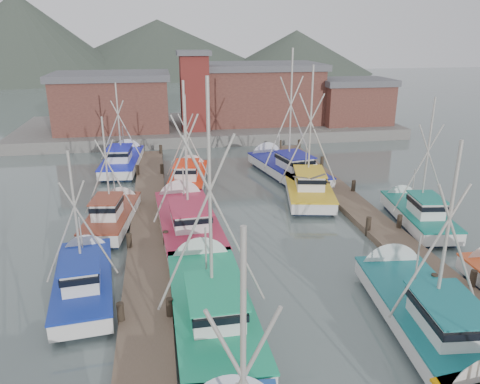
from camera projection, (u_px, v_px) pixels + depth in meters
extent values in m
plane|color=#4A5955|center=(294.00, 287.00, 22.57)|extent=(260.00, 260.00, 0.00)
cube|color=brown|center=(148.00, 257.00, 25.10)|extent=(2.20, 46.00, 0.40)
cylinder|color=black|center=(121.00, 319.00, 19.27)|extent=(0.30, 0.30, 1.50)
cylinder|color=black|center=(130.00, 246.00, 25.79)|extent=(0.30, 0.30, 1.50)
cylinder|color=black|center=(135.00, 203.00, 32.31)|extent=(0.30, 0.30, 1.50)
cylinder|color=black|center=(138.00, 174.00, 38.83)|extent=(0.30, 0.30, 1.50)
cylinder|color=black|center=(140.00, 153.00, 45.35)|extent=(0.30, 0.30, 1.50)
cylinder|color=black|center=(170.00, 314.00, 19.59)|extent=(0.30, 0.30, 1.50)
cylinder|color=black|center=(166.00, 244.00, 26.11)|extent=(0.30, 0.30, 1.50)
cylinder|color=black|center=(164.00, 201.00, 32.63)|extent=(0.30, 0.30, 1.50)
cylinder|color=black|center=(162.00, 173.00, 39.15)|extent=(0.30, 0.30, 1.50)
cylinder|color=black|center=(161.00, 153.00, 45.67)|extent=(0.30, 0.30, 1.50)
cube|color=brown|center=(391.00, 238.00, 27.37)|extent=(2.20, 46.00, 0.40)
cylinder|color=black|center=(433.00, 289.00, 21.53)|extent=(0.30, 0.30, 1.50)
cylinder|color=black|center=(368.00, 229.00, 28.05)|extent=(0.30, 0.30, 1.50)
cylinder|color=black|center=(328.00, 192.00, 34.57)|extent=(0.30, 0.30, 1.50)
cylinder|color=black|center=(300.00, 166.00, 41.09)|extent=(0.30, 0.30, 1.50)
cylinder|color=black|center=(280.00, 148.00, 47.61)|extent=(0.30, 0.30, 1.50)
cylinder|color=black|center=(472.00, 285.00, 21.86)|extent=(0.30, 0.30, 1.50)
cylinder|color=black|center=(399.00, 227.00, 28.38)|extent=(0.30, 0.30, 1.50)
cylinder|color=black|center=(353.00, 190.00, 34.90)|extent=(0.30, 0.30, 1.50)
cylinder|color=black|center=(322.00, 165.00, 41.42)|extent=(0.30, 0.30, 1.50)
cylinder|color=black|center=(299.00, 147.00, 47.94)|extent=(0.30, 0.30, 1.50)
cube|color=slate|center=(210.00, 127.00, 56.84)|extent=(44.00, 16.00, 1.20)
cube|color=brown|center=(113.00, 104.00, 52.10)|extent=(12.00, 8.00, 5.50)
cube|color=#505155|center=(110.00, 76.00, 51.09)|extent=(12.72, 8.48, 0.70)
cube|color=brown|center=(258.00, 96.00, 56.61)|extent=(14.00, 9.00, 6.20)
cube|color=#505155|center=(259.00, 66.00, 55.48)|extent=(14.84, 9.54, 0.70)
cube|color=brown|center=(353.00, 104.00, 55.87)|extent=(8.00, 6.00, 4.50)
cube|color=#505155|center=(355.00, 82.00, 55.02)|extent=(8.48, 6.36, 0.70)
cube|color=maroon|center=(195.00, 94.00, 51.29)|extent=(3.00, 3.00, 8.00)
cube|color=#505155|center=(193.00, 53.00, 49.91)|extent=(3.60, 3.60, 0.50)
cone|color=#3A4438|center=(26.00, 78.00, 123.21)|extent=(110.00, 110.00, 42.00)
cone|color=#3A4438|center=(160.00, 72.00, 142.85)|extent=(140.00, 140.00, 30.00)
cone|color=#3A4438|center=(295.00, 72.00, 140.01)|extent=(90.00, 90.00, 24.00)
cone|color=silver|center=(471.00, 384.00, 15.59)|extent=(3.18, 1.44, 3.08)
cube|color=black|center=(212.00, 322.00, 19.77)|extent=(2.89, 8.50, 0.70)
cube|color=silver|center=(212.00, 308.00, 19.56)|extent=(3.28, 9.66, 0.80)
cube|color=#179B6A|center=(212.00, 301.00, 19.44)|extent=(3.38, 9.76, 0.10)
cone|color=silver|center=(200.00, 260.00, 24.07)|extent=(3.02, 1.15, 3.00)
cube|color=silver|center=(215.00, 304.00, 18.18)|extent=(1.99, 2.91, 1.10)
cube|color=black|center=(215.00, 299.00, 18.10)|extent=(2.12, 3.20, 0.28)
cube|color=#179B6A|center=(215.00, 290.00, 17.99)|extent=(2.24, 3.40, 0.07)
cylinder|color=#ACA79E|center=(210.00, 199.00, 17.76)|extent=(0.14, 0.14, 9.12)
cylinder|color=#ACA79E|center=(195.00, 226.00, 18.00)|extent=(3.25, 0.15, 7.12)
cylinder|color=#ACA79E|center=(226.00, 223.00, 18.22)|extent=(3.25, 0.15, 7.12)
cylinder|color=#ACA79E|center=(206.00, 256.00, 20.64)|extent=(0.08, 0.08, 2.68)
cube|color=black|center=(429.00, 334.00, 18.98)|extent=(3.59, 8.75, 0.70)
cube|color=silver|center=(431.00, 320.00, 18.77)|extent=(4.08, 9.94, 0.80)
cube|color=#146B6F|center=(432.00, 312.00, 18.65)|extent=(4.18, 10.05, 0.10)
cone|color=silver|center=(386.00, 266.00, 23.38)|extent=(3.12, 1.39, 3.03)
cube|color=silver|center=(449.00, 316.00, 17.37)|extent=(2.23, 3.08, 1.10)
cube|color=black|center=(449.00, 311.00, 17.29)|extent=(2.38, 3.38, 0.28)
cube|color=#146B6F|center=(451.00, 303.00, 17.18)|extent=(2.52, 3.59, 0.07)
cylinder|color=#ACA79E|center=(447.00, 233.00, 17.32)|extent=(0.15, 0.15, 7.02)
cylinder|color=#ACA79E|center=(428.00, 253.00, 17.54)|extent=(2.52, 0.35, 5.50)
cylinder|color=#ACA79E|center=(460.00, 252.00, 17.63)|extent=(2.52, 0.35, 5.50)
cylinder|color=#ACA79E|center=(417.00, 264.00, 19.89)|extent=(0.09, 0.09, 2.70)
cube|color=black|center=(86.00, 295.00, 21.79)|extent=(2.80, 6.78, 0.70)
cube|color=silver|center=(84.00, 283.00, 21.57)|extent=(3.18, 7.71, 0.80)
cube|color=#132C99|center=(83.00, 275.00, 21.45)|extent=(3.26, 7.79, 0.10)
cone|color=silver|center=(87.00, 251.00, 25.04)|extent=(2.44, 1.33, 2.34)
cube|color=silver|center=(81.00, 273.00, 20.45)|extent=(1.73, 2.39, 1.10)
cube|color=black|center=(80.00, 269.00, 20.37)|extent=(1.85, 2.62, 0.28)
cube|color=#132C99|center=(80.00, 261.00, 20.25)|extent=(1.96, 2.78, 0.07)
cylinder|color=#ACA79E|center=(76.00, 217.00, 20.35)|extent=(0.12, 0.12, 5.89)
cylinder|color=#ACA79E|center=(65.00, 232.00, 20.44)|extent=(2.11, 0.30, 4.61)
cylinder|color=#ACA79E|center=(90.00, 230.00, 20.70)|extent=(2.11, 0.30, 4.61)
cylinder|color=#ACA79E|center=(81.00, 239.00, 22.28)|extent=(0.07, 0.07, 2.25)
cone|color=silver|center=(480.00, 262.00, 23.83)|extent=(2.55, 1.21, 2.50)
cube|color=black|center=(188.00, 233.00, 28.47)|extent=(3.33, 8.85, 0.70)
cube|color=silver|center=(188.00, 223.00, 28.26)|extent=(3.79, 10.05, 0.80)
cube|color=#B12240|center=(188.00, 217.00, 28.14)|extent=(3.89, 10.16, 0.10)
cone|color=silver|center=(179.00, 198.00, 32.86)|extent=(3.15, 1.28, 3.09)
cube|color=silver|center=(190.00, 216.00, 26.86)|extent=(2.16, 3.08, 1.10)
cube|color=black|center=(190.00, 212.00, 26.78)|extent=(2.31, 3.38, 0.28)
cube|color=#B12240|center=(190.00, 206.00, 26.67)|extent=(2.45, 3.58, 0.07)
cylinder|color=#ACA79E|center=(186.00, 153.00, 26.63)|extent=(0.15, 0.15, 8.06)
cylinder|color=#ACA79E|center=(175.00, 169.00, 26.81)|extent=(2.88, 0.27, 6.30)
cylinder|color=#ACA79E|center=(197.00, 168.00, 27.08)|extent=(2.88, 0.27, 6.30)
cylinder|color=#ACA79E|center=(184.00, 189.00, 29.38)|extent=(0.08, 0.08, 2.76)
cube|color=black|center=(307.00, 195.00, 35.04)|extent=(4.25, 8.53, 0.70)
cube|color=silver|center=(307.00, 187.00, 34.83)|extent=(4.83, 9.70, 0.80)
cube|color=gold|center=(307.00, 182.00, 34.70)|extent=(4.93, 9.80, 0.10)
cone|color=silver|center=(301.00, 171.00, 39.26)|extent=(3.06, 1.66, 2.90)
cube|color=silver|center=(309.00, 179.00, 33.47)|extent=(2.39, 3.10, 1.10)
cube|color=black|center=(310.00, 176.00, 33.39)|extent=(2.57, 3.40, 0.28)
cube|color=gold|center=(310.00, 171.00, 33.27)|extent=(2.72, 3.61, 0.07)
cylinder|color=#ACA79E|center=(311.00, 126.00, 33.15)|extent=(0.15, 0.15, 8.43)
cylinder|color=#ACA79E|center=(302.00, 140.00, 33.49)|extent=(2.96, 0.70, 6.59)
cylinder|color=#ACA79E|center=(318.00, 140.00, 33.45)|extent=(2.96, 0.70, 6.59)
cylinder|color=#ACA79E|center=(306.00, 160.00, 35.88)|extent=(0.09, 0.09, 2.59)
cube|color=black|center=(113.00, 227.00, 29.39)|extent=(2.93, 6.56, 0.70)
cube|color=silver|center=(112.00, 217.00, 29.18)|extent=(3.33, 7.45, 0.80)
cube|color=maroon|center=(111.00, 211.00, 29.05)|extent=(3.41, 7.54, 0.10)
cone|color=silver|center=(124.00, 200.00, 32.62)|extent=(2.38, 1.41, 2.25)
cube|color=silver|center=(107.00, 208.00, 28.05)|extent=(1.74, 2.34, 1.10)
cube|color=black|center=(107.00, 204.00, 27.97)|extent=(1.86, 2.57, 0.28)
cube|color=maroon|center=(106.00, 199.00, 27.86)|extent=(1.98, 2.72, 0.07)
cylinder|color=#ACA79E|center=(106.00, 166.00, 27.94)|extent=(0.12, 0.12, 5.92)
cylinder|color=#ACA79E|center=(99.00, 177.00, 28.16)|extent=(2.11, 0.38, 4.63)
cylinder|color=#ACA79E|center=(116.00, 177.00, 28.19)|extent=(2.11, 0.38, 4.63)
cylinder|color=#ACA79E|center=(114.00, 186.00, 29.88)|extent=(0.07, 0.07, 2.16)
cube|color=black|center=(417.00, 225.00, 29.64)|extent=(2.94, 6.65, 0.70)
cube|color=silver|center=(418.00, 215.00, 29.43)|extent=(3.34, 7.56, 0.80)
cube|color=#107364|center=(419.00, 210.00, 29.30)|extent=(3.42, 7.64, 0.10)
cone|color=silver|center=(397.00, 198.00, 32.93)|extent=(2.43, 1.39, 2.31)
cube|color=silver|center=(426.00, 206.00, 28.29)|extent=(1.76, 2.37, 1.10)
cube|color=black|center=(427.00, 203.00, 28.21)|extent=(1.89, 2.60, 0.28)
cube|color=#107364|center=(427.00, 197.00, 28.10)|extent=(2.00, 2.76, 0.07)
cylinder|color=#ACA79E|center=(427.00, 156.00, 28.02)|extent=(0.12, 0.12, 7.01)
cylinder|color=#ACA79E|center=(418.00, 169.00, 28.27)|extent=(2.49, 0.40, 5.48)
cylinder|color=#ACA79E|center=(434.00, 169.00, 28.30)|extent=(2.49, 0.40, 5.48)
cylinder|color=#ACA79E|center=(413.00, 185.00, 30.15)|extent=(0.07, 0.07, 2.14)
cube|color=black|center=(188.00, 187.00, 36.93)|extent=(3.31, 7.21, 0.70)
cube|color=silver|center=(188.00, 179.00, 36.72)|extent=(3.77, 8.19, 0.80)
cube|color=#FE2D0A|center=(188.00, 174.00, 36.60)|extent=(3.85, 8.28, 0.10)
cone|color=silver|center=(192.00, 167.00, 40.50)|extent=(2.61, 1.47, 2.47)
cube|color=silver|center=(187.00, 171.00, 35.52)|extent=(1.94, 2.59, 1.10)
cube|color=black|center=(186.00, 168.00, 35.44)|extent=(2.08, 2.84, 0.28)
cube|color=#FE2D0A|center=(186.00, 163.00, 35.32)|extent=(2.21, 3.01, 0.07)
cylinder|color=#ACA79E|center=(186.00, 136.00, 35.44)|extent=(0.13, 0.13, 6.16)
cylinder|color=#ACA79E|center=(180.00, 145.00, 35.67)|extent=(2.19, 0.42, 4.82)
cylinder|color=#ACA79E|center=(193.00, 145.00, 35.68)|extent=(2.19, 0.42, 4.82)
cylinder|color=#ACA79E|center=(189.00, 155.00, 37.54)|extent=(0.07, 0.07, 2.20)
cube|color=black|center=(287.00, 176.00, 39.56)|extent=(4.43, 8.99, 0.70)
cube|color=silver|center=(288.00, 169.00, 39.35)|extent=(5.04, 10.21, 0.80)
cube|color=navy|center=(288.00, 165.00, 39.22)|extent=(5.15, 10.33, 0.10)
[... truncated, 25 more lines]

